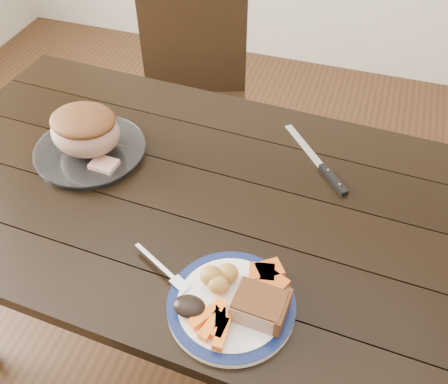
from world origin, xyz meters
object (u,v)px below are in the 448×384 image
(pork_slice, at_px, (259,306))
(carving_knife, at_px, (326,170))
(dinner_plate, at_px, (231,305))
(dining_table, at_px, (199,217))
(serving_platter, at_px, (91,151))
(chair_far, at_px, (195,94))
(fork, at_px, (165,271))
(roast_joint, at_px, (86,132))

(pork_slice, xyz_separation_m, carving_knife, (0.06, 0.49, -0.04))
(dinner_plate, bearing_deg, dining_table, 122.04)
(serving_platter, xyz_separation_m, carving_knife, (0.65, 0.13, -0.00))
(chair_far, bearing_deg, fork, 87.76)
(roast_joint, bearing_deg, pork_slice, -31.23)
(dinner_plate, bearing_deg, roast_joint, 146.31)
(chair_far, xyz_separation_m, pork_slice, (0.54, -1.04, 0.27))
(dinner_plate, distance_m, roast_joint, 0.64)
(dining_table, height_order, roast_joint, roast_joint)
(dinner_plate, bearing_deg, pork_slice, -4.76)
(serving_platter, bearing_deg, carving_knife, 11.48)
(chair_far, xyz_separation_m, serving_platter, (-0.06, -0.68, 0.23))
(dining_table, bearing_deg, fork, -85.54)
(dinner_plate, distance_m, pork_slice, 0.07)
(fork, bearing_deg, chair_far, 134.54)
(pork_slice, xyz_separation_m, roast_joint, (-0.59, 0.36, 0.04))
(roast_joint, xyz_separation_m, carving_knife, (0.65, 0.13, -0.07))
(serving_platter, bearing_deg, pork_slice, -31.23)
(chair_far, distance_m, roast_joint, 0.75)
(dining_table, distance_m, chair_far, 0.80)
(carving_knife, bearing_deg, roast_joint, -119.15)
(chair_far, xyz_separation_m, dinner_plate, (0.48, -1.03, 0.23))
(dining_table, relative_size, roast_joint, 8.46)
(roast_joint, bearing_deg, fork, -41.42)
(chair_far, relative_size, serving_platter, 3.04)
(dining_table, bearing_deg, chair_far, 111.56)
(fork, bearing_deg, dining_table, 121.76)
(roast_joint, distance_m, carving_knife, 0.67)
(chair_far, bearing_deg, serving_platter, 65.85)
(dining_table, height_order, dinner_plate, dinner_plate)
(dining_table, relative_size, dinner_plate, 5.95)
(roast_joint, bearing_deg, carving_knife, 11.48)
(dining_table, distance_m, pork_slice, 0.42)
(dining_table, distance_m, fork, 0.29)
(fork, xyz_separation_m, carving_knife, (0.29, 0.45, -0.01))
(dinner_plate, relative_size, serving_platter, 0.90)
(dinner_plate, relative_size, roast_joint, 1.42)
(chair_far, distance_m, carving_knife, 0.84)
(dining_table, xyz_separation_m, roast_joint, (-0.34, 0.06, 0.17))
(dining_table, relative_size, serving_platter, 5.38)
(fork, distance_m, carving_knife, 0.54)
(dinner_plate, relative_size, pork_slice, 2.60)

